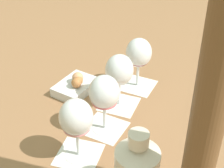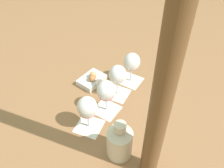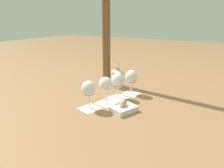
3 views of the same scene
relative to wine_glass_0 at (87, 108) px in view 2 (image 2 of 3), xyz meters
name	(u,v)px [view 2 (image 2 of 3)]	position (x,y,z in m)	size (l,w,h in m)	color
ground_plane	(112,101)	(0.17, -0.05, -0.11)	(8.00, 8.00, 0.00)	#936642
tasting_card_0	(89,126)	(0.00, 0.00, -0.11)	(0.11, 0.12, 0.00)	white
tasting_card_1	(107,109)	(0.11, -0.04, -0.11)	(0.13, 0.13, 0.00)	white
tasting_card_2	(117,93)	(0.23, -0.06, -0.11)	(0.12, 0.12, 0.00)	white
tasting_card_3	(131,80)	(0.34, -0.10, -0.11)	(0.13, 0.13, 0.00)	white
wine_glass_0	(87,108)	(0.00, 0.00, 0.00)	(0.08, 0.08, 0.17)	white
wine_glass_1	(106,92)	(0.11, -0.04, 0.00)	(0.08, 0.08, 0.17)	white
wine_glass_2	(118,76)	(0.23, -0.06, 0.00)	(0.08, 0.08, 0.17)	white
wine_glass_3	(132,63)	(0.34, -0.10, 0.00)	(0.08, 0.08, 0.17)	white
ceramic_vase	(120,141)	(-0.08, -0.16, -0.04)	(0.10, 0.10, 0.17)	beige
snack_dish	(92,79)	(0.27, 0.09, -0.09)	(0.16, 0.14, 0.07)	silver
umbrella_pole	(171,52)	(-0.12, -0.27, 0.40)	(0.06, 0.06, 1.02)	brown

